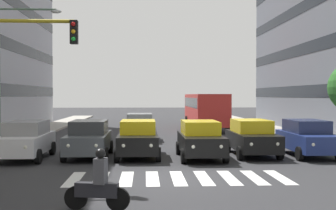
# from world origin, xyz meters

# --- Properties ---
(ground_plane) EXTENTS (180.00, 180.00, 0.00)m
(ground_plane) POSITION_xyz_m (0.00, 0.00, 0.00)
(ground_plane) COLOR #2D2D30
(crosswalk_markings) EXTENTS (7.65, 2.80, 0.01)m
(crosswalk_markings) POSITION_xyz_m (-0.00, 0.00, 0.00)
(crosswalk_markings) COLOR silver
(crosswalk_markings) RESTS_ON ground_plane
(car_0) EXTENTS (2.02, 4.44, 1.72)m
(car_0) POSITION_xyz_m (-6.58, -5.29, 0.89)
(car_0) COLOR navy
(car_0) RESTS_ON ground_plane
(car_1) EXTENTS (2.02, 4.44, 1.72)m
(car_1) POSITION_xyz_m (-3.99, -5.60, 0.89)
(car_1) COLOR black
(car_1) RESTS_ON ground_plane
(car_2) EXTENTS (2.02, 4.44, 1.72)m
(car_2) POSITION_xyz_m (-1.39, -4.77, 0.89)
(car_2) COLOR black
(car_2) RESTS_ON ground_plane
(car_3) EXTENTS (2.02, 4.44, 1.72)m
(car_3) POSITION_xyz_m (1.48, -5.32, 0.89)
(car_3) COLOR black
(car_3) RESTS_ON ground_plane
(car_4) EXTENTS (2.02, 4.44, 1.72)m
(car_4) POSITION_xyz_m (3.77, -5.40, 0.89)
(car_4) COLOR #474C51
(car_4) RESTS_ON ground_plane
(car_5) EXTENTS (2.02, 4.44, 1.72)m
(car_5) POSITION_xyz_m (6.56, -4.99, 0.89)
(car_5) COLOR silver
(car_5) RESTS_ON ground_plane
(car_row2_0) EXTENTS (2.02, 4.44, 1.72)m
(car_row2_0) POSITION_xyz_m (1.49, -13.18, 0.89)
(car_row2_0) COLOR #B2B7BC
(car_row2_0) RESTS_ON ground_plane
(bus_behind_traffic) EXTENTS (2.78, 10.50, 3.00)m
(bus_behind_traffic) POSITION_xyz_m (-3.99, -22.09, 1.86)
(bus_behind_traffic) COLOR red
(bus_behind_traffic) RESTS_ON ground_plane
(motorcycle_with_rider) EXTENTS (1.68, 0.46, 1.57)m
(motorcycle_with_rider) POSITION_xyz_m (2.34, 4.21, 0.65)
(motorcycle_with_rider) COLOR black
(motorcycle_with_rider) RESTS_ON ground_plane
(street_lamp_right) EXTENTS (3.35, 0.28, 7.40)m
(street_lamp_right) POSITION_xyz_m (8.24, -8.18, 4.71)
(street_lamp_right) COLOR #4C6B56
(street_lamp_right) RESTS_ON sidewalk_right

